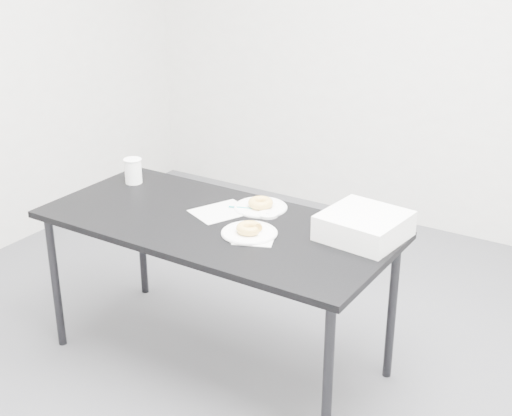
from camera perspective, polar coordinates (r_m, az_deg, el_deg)
The scene contains 14 objects.
floor at distance 3.67m, azimuth -1.26°, elevation -11.50°, with size 4.00×4.00×0.00m, color #45464A.
wall_back at distance 4.88m, azimuth 11.92°, elevation 13.83°, with size 4.00×0.02×2.70m, color silver.
table at distance 3.29m, azimuth -3.22°, elevation -1.99°, with size 1.65×0.78×0.75m.
scorecard at distance 3.37m, azimuth -2.81°, elevation -0.29°, with size 0.20×0.26×0.00m, color silver.
logo_patch at distance 3.39m, azimuth -0.83°, elevation -0.03°, with size 0.04×0.04×0.00m, color green.
pen at distance 3.39m, azimuth -1.21°, elevation 0.02°, with size 0.01×0.01×0.12m, color #0C8384.
napkin at distance 3.10m, azimuth -0.12°, elevation -2.38°, with size 0.17×0.17×0.00m, color silver.
plate_near at distance 3.13m, azimuth -0.54°, elevation -2.00°, with size 0.25×0.25×0.01m, color white.
donut_near at distance 3.12m, azimuth -0.54°, elevation -1.62°, with size 0.12×0.12×0.04m, color gold.
plate_far at distance 3.40m, azimuth 0.37°, elevation 0.05°, with size 0.26×0.26×0.01m, color white.
donut_far at distance 3.40m, azimuth 0.37°, elevation 0.42°, with size 0.12×0.12×0.04m, color gold.
coffee_cup at distance 3.76m, azimuth -9.80°, elevation 2.95°, with size 0.09×0.09×0.13m, color white.
cup_lid at distance 3.32m, azimuth 0.97°, elevation -0.53°, with size 0.09×0.09×0.01m, color white.
bakery_box at distance 3.11m, azimuth 8.64°, elevation -1.41°, with size 0.33×0.33×0.11m, color white.
Camera 1 is at (1.67, -2.53, 2.06)m, focal length 50.00 mm.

